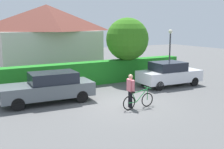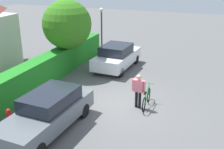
% 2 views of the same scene
% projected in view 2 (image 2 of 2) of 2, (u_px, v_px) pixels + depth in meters
% --- Properties ---
extents(ground_plane, '(60.00, 60.00, 0.00)m').
position_uv_depth(ground_plane, '(123.00, 105.00, 12.94)').
color(ground_plane, '#575757').
extents(hedge_row, '(14.87, 0.90, 1.46)m').
position_uv_depth(hedge_row, '(34.00, 77.00, 14.28)').
color(hedge_row, '#207E22').
rests_on(hedge_row, ground).
extents(parked_car_near, '(4.56, 1.91, 1.51)m').
position_uv_depth(parked_car_near, '(48.00, 112.00, 10.66)').
color(parked_car_near, slate).
rests_on(parked_car_near, ground).
extents(parked_car_far, '(4.05, 1.98, 1.52)m').
position_uv_depth(parked_car_far, '(117.00, 56.00, 17.40)').
color(parked_car_far, silver).
rests_on(parked_car_far, ground).
extents(bicycle, '(1.72, 0.50, 0.94)m').
position_uv_depth(bicycle, '(146.00, 99.00, 12.67)').
color(bicycle, black).
rests_on(bicycle, ground).
extents(person_rider, '(0.26, 0.64, 1.57)m').
position_uv_depth(person_rider, '(138.00, 89.00, 12.38)').
color(person_rider, black).
rests_on(person_rider, ground).
extents(street_lamp, '(0.28, 0.28, 3.48)m').
position_uv_depth(street_lamp, '(102.00, 26.00, 18.61)').
color(street_lamp, '#38383D').
rests_on(street_lamp, ground).
extents(tree_kerbside, '(2.84, 2.84, 4.28)m').
position_uv_depth(tree_kerbside, '(67.00, 25.00, 16.18)').
color(tree_kerbside, brown).
rests_on(tree_kerbside, ground).
extents(fire_hydrant, '(0.20, 0.20, 0.81)m').
position_uv_depth(fire_hydrant, '(9.00, 118.00, 10.97)').
color(fire_hydrant, red).
rests_on(fire_hydrant, ground).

